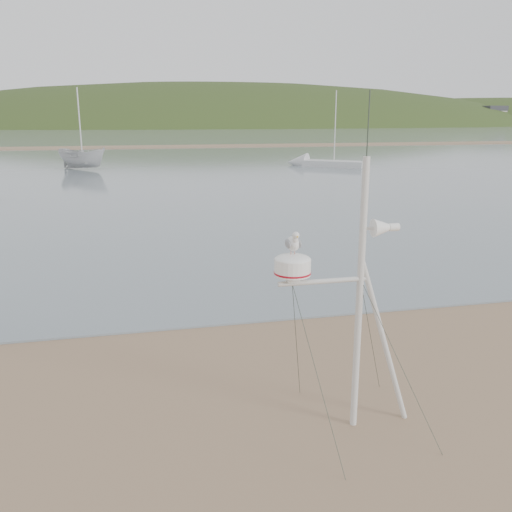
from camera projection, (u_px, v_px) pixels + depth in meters
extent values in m
plane|color=#83654B|center=(143.00, 449.00, 7.09)|extent=(560.00, 560.00, 0.00)
cube|color=slate|center=(131.00, 133.00, 131.68)|extent=(560.00, 256.00, 0.04)
cube|color=#83654B|center=(131.00, 147.00, 73.14)|extent=(560.00, 7.00, 0.07)
ellipsoid|color=#273917|center=(224.00, 176.00, 242.98)|extent=(400.00, 180.00, 80.00)
ellipsoid|color=#273917|center=(500.00, 156.00, 271.17)|extent=(300.00, 135.00, 56.00)
cube|color=beige|center=(21.00, 116.00, 183.41)|extent=(8.40, 6.30, 8.00)
cube|color=beige|center=(100.00, 116.00, 188.96)|extent=(8.40, 6.30, 8.00)
cube|color=beige|center=(175.00, 116.00, 194.50)|extent=(8.40, 6.30, 8.00)
cube|color=beige|center=(246.00, 116.00, 200.04)|extent=(8.40, 6.30, 8.00)
cube|color=beige|center=(313.00, 116.00, 205.59)|extent=(8.40, 6.30, 8.00)
cube|color=beige|center=(376.00, 116.00, 211.13)|extent=(8.40, 6.30, 8.00)
cube|color=beige|center=(437.00, 116.00, 216.67)|extent=(8.40, 6.30, 8.00)
cube|color=beige|center=(494.00, 116.00, 222.22)|extent=(8.40, 6.30, 8.00)
cylinder|color=silver|center=(359.00, 299.00, 7.20)|extent=(0.09, 0.09, 3.74)
cylinder|color=silver|center=(384.00, 342.00, 7.45)|extent=(0.87, 0.07, 2.46)
cylinder|color=silver|center=(323.00, 281.00, 7.01)|extent=(1.22, 0.07, 0.07)
cylinder|color=#2D382D|center=(368.00, 125.00, 6.63)|extent=(0.01, 0.01, 0.84)
cube|color=silver|center=(292.00, 278.00, 6.91)|extent=(0.15, 0.15, 0.08)
cylinder|color=white|center=(293.00, 267.00, 6.87)|extent=(0.47, 0.47, 0.21)
cylinder|color=#AE0C1C|center=(292.00, 273.00, 6.89)|extent=(0.48, 0.48, 0.02)
ellipsoid|color=white|center=(293.00, 259.00, 6.84)|extent=(0.47, 0.47, 0.13)
cone|color=white|center=(382.00, 228.00, 7.01)|extent=(0.24, 0.24, 0.24)
cylinder|color=white|center=(394.00, 227.00, 7.05)|extent=(0.13, 0.10, 0.10)
cube|color=silver|center=(370.00, 228.00, 6.97)|extent=(0.19, 0.04, 0.04)
cylinder|color=tan|center=(291.00, 252.00, 6.82)|extent=(0.01, 0.01, 0.07)
cylinder|color=tan|center=(295.00, 252.00, 6.83)|extent=(0.01, 0.01, 0.07)
ellipsoid|color=white|center=(293.00, 244.00, 6.79)|extent=(0.16, 0.25, 0.19)
ellipsoid|color=gray|center=(288.00, 244.00, 6.77)|extent=(0.05, 0.20, 0.12)
ellipsoid|color=gray|center=(299.00, 243.00, 6.80)|extent=(0.05, 0.20, 0.12)
cone|color=white|center=(290.00, 243.00, 6.92)|extent=(0.08, 0.07, 0.08)
ellipsoid|color=white|center=(295.00, 239.00, 6.68)|extent=(0.08, 0.08, 0.11)
sphere|color=white|center=(296.00, 235.00, 6.65)|extent=(0.09, 0.09, 0.09)
cone|color=gold|center=(297.00, 237.00, 6.61)|extent=(0.02, 0.05, 0.02)
imported|color=silver|center=(81.00, 140.00, 42.70)|extent=(2.45, 2.45, 4.58)
cube|color=silver|center=(334.00, 164.00, 45.42)|extent=(5.09, 4.45, 0.50)
cone|color=silver|center=(297.00, 162.00, 46.76)|extent=(2.43, 2.41, 1.65)
cylinder|color=silver|center=(335.00, 126.00, 44.64)|extent=(0.08, 0.08, 5.67)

